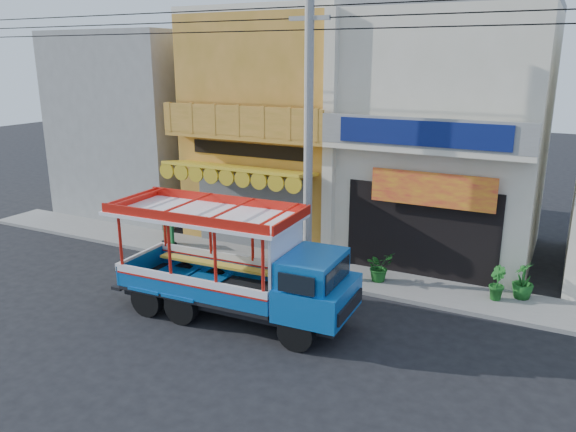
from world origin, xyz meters
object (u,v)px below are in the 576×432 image
object	(u,v)px
potted_plant_b	(496,283)
utility_pole	(313,114)
potted_plant_a	(379,266)
songthaew_truck	(248,269)
potted_plant_c	(523,280)
green_sign	(169,233)

from	to	relation	value
potted_plant_b	utility_pole	bearing A→B (deg)	76.31
utility_pole	potted_plant_a	xyz separation A→B (m)	(1.91, 0.68, -4.46)
songthaew_truck	potted_plant_c	distance (m)	7.64
utility_pole	potted_plant_b	bearing A→B (deg)	9.43
utility_pole	potted_plant_c	xyz separation A→B (m)	(5.86, 1.27, -4.39)
songthaew_truck	potted_plant_c	size ratio (longest dim) A/B	6.22
songthaew_truck	potted_plant_b	size ratio (longest dim) A/B	6.92
utility_pole	songthaew_truck	xyz separation A→B (m)	(-0.28, -3.21, -3.58)
potted_plant_a	potted_plant_b	distance (m)	3.30
potted_plant_a	potted_plant_c	distance (m)	3.99
potted_plant_a	potted_plant_b	world-z (taller)	potted_plant_b
green_sign	songthaew_truck	bearing A→B (deg)	-33.63
potted_plant_c	utility_pole	bearing A→B (deg)	-75.20
potted_plant_c	green_sign	bearing A→B (deg)	-83.63
potted_plant_b	potted_plant_c	size ratio (longest dim) A/B	0.90
potted_plant_b	potted_plant_c	distance (m)	0.76
utility_pole	songthaew_truck	bearing A→B (deg)	-95.01
potted_plant_b	green_sign	bearing A→B (deg)	68.80
potted_plant_a	potted_plant_b	xyz separation A→B (m)	(3.30, 0.19, 0.02)
utility_pole	green_sign	bearing A→B (deg)	175.17
utility_pole	potted_plant_c	size ratio (longest dim) A/B	26.78
green_sign	potted_plant_c	xyz separation A→B (m)	(11.71, 0.77, 0.09)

